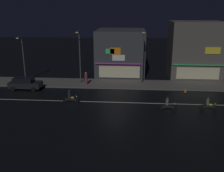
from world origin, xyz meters
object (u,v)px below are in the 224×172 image
Objects in this scene: parked_car_near_kerb at (25,83)px; motorcycle_opposite_lane at (168,105)px; streetlamp_west at (23,55)px; traffic_cone at (185,90)px; motorcycle_following at (70,98)px; streetlamp_mid at (79,53)px; streetlamp_east at (143,53)px; motorcycle_lead at (208,105)px; pedestrian_on_sidewalk at (86,79)px.

motorcycle_opposite_lane is at bearing -18.31° from parked_car_near_kerb.
traffic_cone is at bearing -8.39° from streetlamp_west.
motorcycle_opposite_lane is at bearing 167.03° from motorcycle_following.
motorcycle_opposite_lane is at bearing -39.75° from streetlamp_mid.
motorcycle_opposite_lane is (20.06, -9.97, -3.47)m from streetlamp_west.
streetlamp_mid is 3.97× the size of motorcycle_following.
streetlamp_east reaches higher than motorcycle_lead.
streetlamp_east is at bearing -164.62° from pedestrian_on_sidewalk.
traffic_cone is at bearing -28.74° from streetlamp_east.
motorcycle_following is (-15.46, 1.13, 0.00)m from motorcycle_lead.
pedestrian_on_sidewalk reaches higher than motorcycle_lead.
motorcycle_lead is at bearing 170.58° from motorcycle_following.
pedestrian_on_sidewalk is at bearing -38.42° from streetlamp_mid.
pedestrian_on_sidewalk is (0.98, -0.78, -3.60)m from streetlamp_mid.
motorcycle_opposite_lane is (11.09, -1.51, 0.00)m from motorcycle_following.
streetlamp_east is 8.81m from pedestrian_on_sidewalk.
motorcycle_lead is (24.44, -9.60, -3.47)m from streetlamp_west.
parked_car_near_kerb is at bearing 27.62° from pedestrian_on_sidewalk.
parked_car_near_kerb is at bearing -15.25° from motorcycle_opposite_lane.
pedestrian_on_sidewalk is at bearing -36.81° from motorcycle_opposite_lane.
streetlamp_east is 16.73m from parked_car_near_kerb.
pedestrian_on_sidewalk is 7.29m from motorcycle_following.
pedestrian_on_sidewalk is at bearing 18.59° from parked_car_near_kerb.
pedestrian_on_sidewalk is 13.85m from traffic_cone.
motorcycle_opposite_lane is (11.47, -9.54, -3.93)m from streetlamp_mid.
streetlamp_mid is at bearing -29.39° from pedestrian_on_sidewalk.
streetlamp_mid is 13.72× the size of traffic_cone.
traffic_cone is (-1.22, 6.17, -0.36)m from motorcycle_lead.
parked_car_near_kerb is (1.64, -3.88, -3.23)m from streetlamp_west.
motorcycle_lead and motorcycle_following have the same top height.
pedestrian_on_sidewalk is 0.95× the size of motorcycle_lead.
motorcycle_lead is (6.88, -9.28, -3.94)m from streetlamp_east.
motorcycle_opposite_lane is (-4.38, -0.37, 0.00)m from motorcycle_lead.
streetlamp_mid is 15.53m from traffic_cone.
streetlamp_east is 12.20m from motorcycle_lead.
motorcycle_lead is 4.39m from motorcycle_opposite_lane.
traffic_cone is (21.58, 0.45, -0.59)m from parked_car_near_kerb.
pedestrian_on_sidewalk reaches higher than motorcycle_opposite_lane.
streetlamp_east reaches higher than motorcycle_following.
motorcycle_following is at bearing -87.26° from streetlamp_mid.
traffic_cone is (5.66, -3.10, -4.29)m from streetlamp_east.
streetlamp_west is 1.55× the size of parked_car_near_kerb.
motorcycle_following is at bearing 94.35° from pedestrian_on_sidewalk.
motorcycle_following is at bearing -32.04° from parked_car_near_kerb.
pedestrian_on_sidewalk is 0.95× the size of motorcycle_following.
streetlamp_east is at bearing -72.42° from motorcycle_opposite_lane.
pedestrian_on_sidewalk reaches higher than parked_car_near_kerb.
streetlamp_east is at bearing 12.59° from parked_car_near_kerb.
streetlamp_mid reaches higher than motorcycle_opposite_lane.
motorcycle_following is 1.00× the size of motorcycle_opposite_lane.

